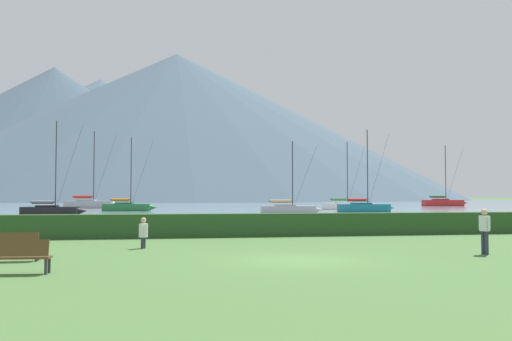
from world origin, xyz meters
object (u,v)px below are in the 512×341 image
(sailboat_slip_5, at_px, (127,207))
(sailboat_slip_8, at_px, (289,209))
(sailboat_slip_1, at_px, (443,202))
(park_bench_near_path, at_px, (13,245))
(sailboat_slip_6, at_px, (365,207))
(person_standing_walker, at_px, (485,228))
(park_bench_under_tree, at_px, (21,255))
(person_seated_viewer, at_px, (143,231))
(sailboat_slip_7, at_px, (345,205))
(sailboat_slip_0, at_px, (90,204))
(sailboat_slip_4, at_px, (51,210))

(sailboat_slip_5, bearing_deg, sailboat_slip_8, -36.15)
(sailboat_slip_1, height_order, park_bench_near_path, sailboat_slip_1)
(sailboat_slip_6, xyz_separation_m, person_standing_walker, (-14.99, -50.79, 0.33))
(sailboat_slip_8, distance_m, park_bench_under_tree, 49.85)
(sailboat_slip_8, distance_m, person_seated_viewer, 42.12)
(sailboat_slip_1, xyz_separation_m, sailboat_slip_6, (-31.33, -37.32, -0.13))
(sailboat_slip_6, relative_size, park_bench_near_path, 6.48)
(sailboat_slip_8, bearing_deg, sailboat_slip_1, 51.36)
(sailboat_slip_7, height_order, park_bench_under_tree, sailboat_slip_7)
(person_seated_viewer, bearing_deg, sailboat_slip_7, 80.23)
(park_bench_under_tree, bearing_deg, sailboat_slip_8, 73.31)
(sailboat_slip_1, relative_size, sailboat_slip_6, 1.16)
(sailboat_slip_8, xyz_separation_m, park_bench_near_path, (-19.54, -43.09, -0.05))
(sailboat_slip_0, relative_size, sailboat_slip_5, 1.28)
(sailboat_slip_0, xyz_separation_m, sailboat_slip_4, (-0.26, -34.66, -0.20))
(sailboat_slip_5, bearing_deg, sailboat_slip_7, 11.62)
(sailboat_slip_7, relative_size, sailboat_slip_8, 1.25)
(sailboat_slip_0, distance_m, person_seated_viewer, 75.71)
(sailboat_slip_7, bearing_deg, sailboat_slip_5, 177.65)
(park_bench_under_tree, bearing_deg, sailboat_slip_4, 104.04)
(sailboat_slip_7, height_order, person_standing_walker, sailboat_slip_7)
(sailboat_slip_1, relative_size, sailboat_slip_4, 1.22)
(sailboat_slip_1, height_order, person_seated_viewer, sailboat_slip_1)
(sailboat_slip_4, bearing_deg, sailboat_slip_8, 1.72)
(sailboat_slip_8, distance_m, person_standing_walker, 43.92)
(person_seated_viewer, relative_size, person_standing_walker, 0.76)
(sailboat_slip_6, bearing_deg, sailboat_slip_8, -151.95)
(sailboat_slip_6, height_order, person_seated_viewer, sailboat_slip_6)
(sailboat_slip_8, xyz_separation_m, park_bench_under_tree, (-18.59, -46.25, -0.06))
(sailboat_slip_7, bearing_deg, sailboat_slip_0, 150.89)
(person_standing_walker, bearing_deg, sailboat_slip_4, 109.76)
(sailboat_slip_6, relative_size, sailboat_slip_7, 1.03)
(park_bench_under_tree, relative_size, person_standing_walker, 0.96)
(sailboat_slip_8, bearing_deg, sailboat_slip_0, 131.19)
(sailboat_slip_5, xyz_separation_m, sailboat_slip_8, (18.71, -17.31, -0.04))
(sailboat_slip_1, xyz_separation_m, sailboat_slip_7, (-29.43, -24.18, -0.14))
(sailboat_slip_4, xyz_separation_m, sailboat_slip_5, (7.25, 16.13, 0.04))
(sailboat_slip_1, relative_size, person_standing_walker, 7.55)
(sailboat_slip_0, distance_m, sailboat_slip_7, 42.36)
(sailboat_slip_0, xyz_separation_m, sailboat_slip_8, (25.69, -35.84, -0.19))
(sailboat_slip_4, distance_m, park_bench_under_tree, 48.01)
(person_standing_walker, bearing_deg, sailboat_slip_6, 66.53)
(sailboat_slip_5, distance_m, sailboat_slip_8, 25.49)
(sailboat_slip_0, xyz_separation_m, person_seated_viewer, (10.23, -75.02, -0.09))
(sailboat_slip_1, relative_size, sailboat_slip_8, 1.49)
(sailboat_slip_0, relative_size, park_bench_near_path, 7.88)
(sailboat_slip_0, distance_m, sailboat_slip_8, 44.10)
(sailboat_slip_5, xyz_separation_m, sailboat_slip_7, (32.34, 2.82, 0.01))
(person_seated_viewer, bearing_deg, sailboat_slip_0, 114.13)
(sailboat_slip_4, height_order, park_bench_near_path, sailboat_slip_4)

